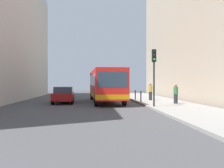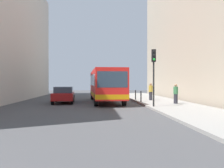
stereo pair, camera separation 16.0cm
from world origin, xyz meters
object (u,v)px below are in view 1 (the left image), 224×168
at_px(car_beside_bus, 64,94).
at_px(bus, 105,84).
at_px(pedestrian_near_signal, 176,94).
at_px(bollard_near, 141,96).
at_px(traffic_light, 154,67).
at_px(bollard_mid, 135,95).
at_px(pedestrian_mid_sidewalk, 150,92).

bearing_deg(car_beside_bus, bus, -169.93).
bearing_deg(pedestrian_near_signal, bollard_near, 154.69).
xyz_separation_m(car_beside_bus, traffic_light, (7.04, -5.33, 2.22)).
xyz_separation_m(car_beside_bus, pedestrian_near_signal, (9.42, -3.07, 0.16)).
xyz_separation_m(bollard_mid, pedestrian_mid_sidewalk, (1.32, -1.00, 0.35)).
relative_size(bus, bollard_mid, 11.71).
distance_m(bollard_mid, pedestrian_mid_sidewalk, 1.69).
height_order(bollard_mid, pedestrian_near_signal, pedestrian_near_signal).
distance_m(pedestrian_near_signal, pedestrian_mid_sidewalk, 4.16).
bearing_deg(pedestrian_near_signal, pedestrian_mid_sidewalk, 120.77).
height_order(traffic_light, bollard_mid, traffic_light).
bearing_deg(bus, pedestrian_mid_sidewalk, 178.04).
distance_m(bus, pedestrian_mid_sidewalk, 4.47).
bearing_deg(traffic_light, bollard_near, 91.32).
bearing_deg(traffic_light, car_beside_bus, 142.88).
height_order(bollard_mid, pedestrian_mid_sidewalk, pedestrian_mid_sidewalk).
bearing_deg(pedestrian_near_signal, traffic_light, -121.68).
bearing_deg(pedestrian_mid_sidewalk, bollard_near, -112.25).
xyz_separation_m(bus, pedestrian_near_signal, (5.56, -3.94, -0.78)).
distance_m(car_beside_bus, pedestrian_near_signal, 9.90).
relative_size(bus, car_beside_bus, 2.48).
distance_m(bollard_near, pedestrian_mid_sidewalk, 2.36).
distance_m(bus, pedestrian_near_signal, 6.86).
bearing_deg(pedestrian_near_signal, car_beside_bus, 176.63).
xyz_separation_m(traffic_light, pedestrian_near_signal, (2.37, 2.26, -2.06)).
relative_size(car_beside_bus, traffic_light, 1.09).
relative_size(traffic_light, bollard_near, 4.32).
bearing_deg(pedestrian_mid_sidewalk, bollard_mid, 154.92).
relative_size(bus, bollard_near, 11.71).
height_order(bollard_near, bollard_mid, same).
xyz_separation_m(bollard_mid, pedestrian_near_signal, (2.47, -5.00, 0.32)).
bearing_deg(bollard_near, pedestrian_near_signal, -39.98).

